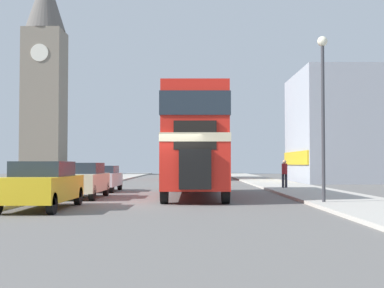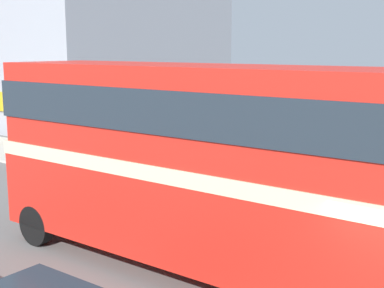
{
  "view_description": "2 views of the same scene",
  "coord_description": "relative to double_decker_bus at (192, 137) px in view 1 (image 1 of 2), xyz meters",
  "views": [
    {
      "loc": [
        0.91,
        -19.15,
        1.45
      ],
      "look_at": [
        1.02,
        4.63,
        2.34
      ],
      "focal_mm": 50.0,
      "sensor_mm": 36.0,
      "label": 1
    },
    {
      "loc": [
        -7.89,
        -1.86,
        4.83
      ],
      "look_at": [
        1.02,
        4.83,
        2.81
      ],
      "focal_mm": 50.0,
      "sensor_mm": 36.0,
      "label": 2
    }
  ],
  "objects": [
    {
      "name": "ground_plane",
      "position": [
        -1.02,
        -4.6,
        -2.64
      ],
      "size": [
        120.0,
        120.0,
        0.0
      ],
      "primitive_type": "plane",
      "color": "slate"
    },
    {
      "name": "sidewalk_right",
      "position": [
        5.73,
        -4.6,
        -2.58
      ],
      "size": [
        3.5,
        120.0,
        0.12
      ],
      "color": "#B7B2A8",
      "rests_on": "ground_plane"
    },
    {
      "name": "double_decker_bus",
      "position": [
        0.0,
        0.0,
        0.0
      ],
      "size": [
        2.54,
        10.42,
        4.48
      ],
      "color": "red",
      "rests_on": "ground_plane"
    },
    {
      "name": "bus_distant",
      "position": [
        1.23,
        26.57,
        -0.06
      ],
      "size": [
        2.46,
        9.51,
        4.36
      ],
      "color": "#B2140F",
      "rests_on": "ground_plane"
    },
    {
      "name": "car_parked_near",
      "position": [
        -4.92,
        -6.6,
        -1.85
      ],
      "size": [
        1.78,
        4.46,
        1.53
      ],
      "color": "gold",
      "rests_on": "ground_plane"
    },
    {
      "name": "car_parked_mid",
      "position": [
        -4.77,
        -1.03,
        -1.87
      ],
      "size": [
        1.67,
        4.21,
        1.5
      ],
      "color": "beige",
      "rests_on": "ground_plane"
    },
    {
      "name": "car_parked_far",
      "position": [
        -4.88,
        4.49,
        -1.93
      ],
      "size": [
        1.72,
        3.99,
        1.36
      ],
      "color": "silver",
      "rests_on": "ground_plane"
    },
    {
      "name": "pedestrian_walking",
      "position": [
        5.09,
        6.24,
        -1.64
      ],
      "size": [
        0.32,
        0.32,
        1.56
      ],
      "color": "#282833",
      "rests_on": "sidewalk_right"
    },
    {
      "name": "street_lamp",
      "position": [
        4.52,
        -4.97,
        1.31
      ],
      "size": [
        0.36,
        0.36,
        5.86
      ],
      "color": "#38383D",
      "rests_on": "sidewalk_right"
    },
    {
      "name": "church_tower",
      "position": [
        -19.46,
        45.92,
        11.22
      ],
      "size": [
        5.23,
        5.23,
        27.16
      ],
      "color": "gray",
      "rests_on": "ground_plane"
    },
    {
      "name": "shop_building_block",
      "position": [
        15.44,
        18.87,
        1.7
      ],
      "size": [
        14.61,
        9.98,
        8.68
      ],
      "color": "#999EA8",
      "rests_on": "ground_plane"
    }
  ]
}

